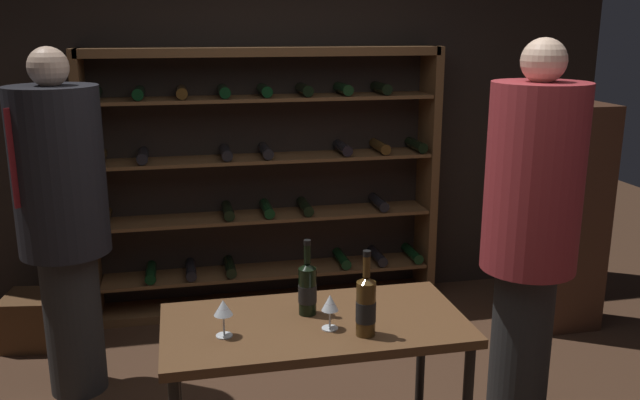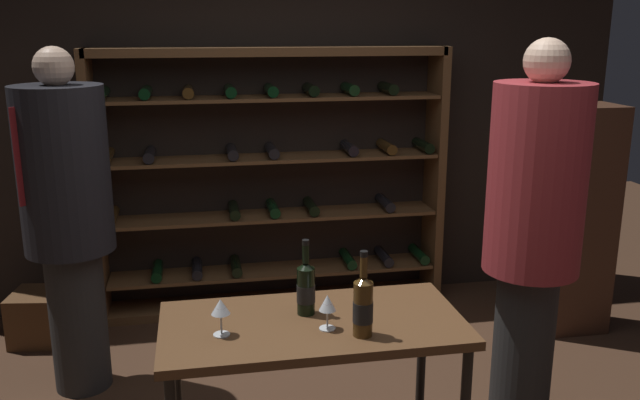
{
  "view_description": "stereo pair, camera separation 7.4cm",
  "coord_description": "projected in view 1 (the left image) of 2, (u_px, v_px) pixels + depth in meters",
  "views": [
    {
      "loc": [
        -0.71,
        -2.74,
        2.04
      ],
      "look_at": [
        -0.09,
        0.15,
        1.27
      ],
      "focal_mm": 37.66,
      "sensor_mm": 36.0,
      "label": 1
    },
    {
      "loc": [
        -0.64,
        -2.76,
        2.04
      ],
      "look_at": [
        -0.09,
        0.15,
        1.27
      ],
      "focal_mm": 37.66,
      "sensor_mm": 36.0,
      "label": 2
    }
  ],
  "objects": [
    {
      "name": "back_wall",
      "position": [
        276.0,
        111.0,
        4.89
      ],
      "size": [
        5.09,
        0.1,
        2.87
      ],
      "primitive_type": "cube",
      "color": "black",
      "rests_on": "ground"
    },
    {
      "name": "wine_rack",
      "position": [
        266.0,
        182.0,
        4.79
      ],
      "size": [
        2.5,
        0.32,
        1.9
      ],
      "color": "brown",
      "rests_on": "ground"
    },
    {
      "name": "tasting_table",
      "position": [
        315.0,
        339.0,
        2.86
      ],
      "size": [
        1.28,
        0.64,
        0.83
      ],
      "color": "brown",
      "rests_on": "ground"
    },
    {
      "name": "person_host_in_suit",
      "position": [
        530.0,
        222.0,
        3.32
      ],
      "size": [
        0.47,
        0.47,
        1.99
      ],
      "rotation": [
        0.0,
        0.0,
        2.74
      ],
      "color": "#292929",
      "rests_on": "ground"
    },
    {
      "name": "person_guest_blue_shirt",
      "position": [
        63.0,
        211.0,
        3.62
      ],
      "size": [
        0.48,
        0.48,
        1.94
      ],
      "rotation": [
        0.0,
        0.0,
        0.79
      ],
      "color": "#2A2A2A",
      "rests_on": "ground"
    },
    {
      "name": "wine_crate",
      "position": [
        44.0,
        319.0,
        4.4
      ],
      "size": [
        0.53,
        0.41,
        0.34
      ],
      "primitive_type": "cube",
      "rotation": [
        0.0,
        0.0,
        -0.15
      ],
      "color": "brown",
      "rests_on": "ground"
    },
    {
      "name": "display_cabinet",
      "position": [
        568.0,
        218.0,
        4.55
      ],
      "size": [
        0.44,
        0.36,
        1.54
      ],
      "primitive_type": "cube",
      "color": "#4C2D1E",
      "rests_on": "ground"
    },
    {
      "name": "wine_bottle_amber_reserve",
      "position": [
        366.0,
        305.0,
        2.68
      ],
      "size": [
        0.08,
        0.08,
        0.36
      ],
      "color": "#4C3314",
      "rests_on": "tasting_table"
    },
    {
      "name": "wine_bottle_black_capsule",
      "position": [
        307.0,
        288.0,
        2.88
      ],
      "size": [
        0.08,
        0.08,
        0.34
      ],
      "color": "black",
      "rests_on": "tasting_table"
    },
    {
      "name": "wine_glass_stemmed_center",
      "position": [
        223.0,
        309.0,
        2.67
      ],
      "size": [
        0.08,
        0.08,
        0.16
      ],
      "color": "silver",
      "rests_on": "tasting_table"
    },
    {
      "name": "wine_glass_stemmed_right",
      "position": [
        330.0,
        305.0,
        2.74
      ],
      "size": [
        0.07,
        0.07,
        0.15
      ],
      "color": "silver",
      "rests_on": "tasting_table"
    }
  ]
}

